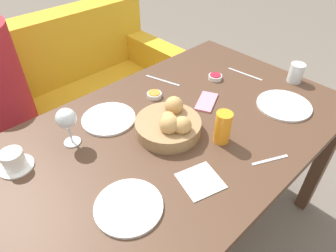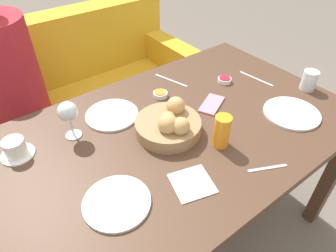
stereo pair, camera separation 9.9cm
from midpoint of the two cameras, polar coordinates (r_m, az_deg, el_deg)
name	(u,v)px [view 1 (the left image)]	position (r m, az deg, el deg)	size (l,w,h in m)	color
ground_plane	(175,229)	(1.81, -0.24, -19.16)	(10.00, 10.00, 0.00)	#6B6056
dining_table	(178,144)	(1.28, -0.33, -3.46)	(1.47, 0.92, 0.77)	#4C3323
couch	(56,115)	(2.16, -21.74, 1.90)	(1.69, 0.70, 0.89)	gold
seated_person	(3,123)	(1.86, -30.30, 0.50)	(0.36, 0.47, 1.26)	#23232D
bread_basket	(170,124)	(1.17, -2.12, 0.27)	(0.26, 0.26, 0.12)	#99754C
plate_near_left	(129,207)	(0.96, -10.52, -14.98)	(0.21, 0.21, 0.01)	white
plate_near_right	(284,105)	(1.40, 19.37, 3.69)	(0.24, 0.24, 0.01)	white
plate_far_center	(109,119)	(1.28, -13.40, 1.30)	(0.22, 0.22, 0.01)	white
juice_glass	(223,127)	(1.12, 7.94, -0.35)	(0.06, 0.06, 0.13)	orange
water_tumbler	(296,73)	(1.59, 21.59, 9.36)	(0.07, 0.07, 0.09)	silver
wine_glass	(66,120)	(1.15, -21.16, 1.07)	(0.08, 0.08, 0.16)	silver
coffee_cup	(14,161)	(1.19, -29.48, -5.85)	(0.12, 0.12, 0.07)	white
jam_bowl_berry	(215,77)	(1.53, 7.15, 9.21)	(0.07, 0.07, 0.02)	white
jam_bowl_honey	(154,95)	(1.39, -4.67, 5.89)	(0.07, 0.07, 0.02)	white
fork_silver	(162,80)	(1.51, -2.95, 8.61)	(0.07, 0.19, 0.00)	#B7B7BC
knife_silver	(245,74)	(1.60, 12.73, 9.59)	(0.03, 0.19, 0.00)	#B7B7BC
spoon_coffee	(270,160)	(1.12, 16.51, -6.32)	(0.14, 0.07, 0.00)	#B7B7BC
napkin	(200,181)	(1.02, 3.40, -10.50)	(0.16, 0.16, 0.00)	white
cell_phone	(206,102)	(1.36, 5.28, 4.58)	(0.17, 0.13, 0.01)	pink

